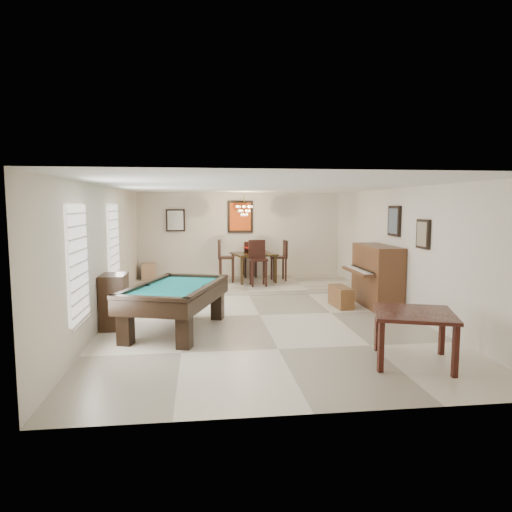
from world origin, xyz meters
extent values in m
cube|color=beige|center=(0.00, 0.00, -0.01)|extent=(6.00, 9.00, 0.02)
cube|color=silver|center=(0.00, 4.50, 1.30)|extent=(6.00, 0.04, 2.60)
cube|color=silver|center=(0.00, -4.50, 1.30)|extent=(6.00, 0.04, 2.60)
cube|color=silver|center=(-3.00, 0.00, 1.30)|extent=(0.04, 9.00, 2.60)
cube|color=silver|center=(3.00, 0.00, 1.30)|extent=(0.04, 9.00, 2.60)
cube|color=white|center=(0.00, 0.00, 2.60)|extent=(6.00, 9.00, 0.04)
cube|color=beige|center=(0.00, 3.25, 0.06)|extent=(6.00, 2.50, 0.12)
cube|color=white|center=(-2.97, -2.20, 1.40)|extent=(0.06, 1.00, 1.70)
cube|color=white|center=(-2.97, 0.60, 1.40)|extent=(0.06, 1.00, 1.70)
cube|color=brown|center=(1.89, 0.54, 0.22)|extent=(0.36, 0.82, 0.45)
cube|color=black|center=(-2.76, -0.65, 0.50)|extent=(0.44, 0.66, 0.99)
cube|color=tan|center=(-2.68, 4.18, 0.34)|extent=(0.45, 0.54, 0.45)
cube|color=#D84C14|center=(0.00, 4.46, 1.90)|extent=(0.75, 0.06, 0.95)
cube|color=white|center=(-1.90, 4.46, 1.80)|extent=(0.55, 0.06, 0.65)
cube|color=slate|center=(2.96, 0.30, 1.90)|extent=(0.06, 0.55, 0.65)
cube|color=gray|center=(2.96, -1.00, 1.70)|extent=(0.06, 0.45, 0.55)
camera|label=1|loc=(-1.19, -9.07, 2.23)|focal=32.00mm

